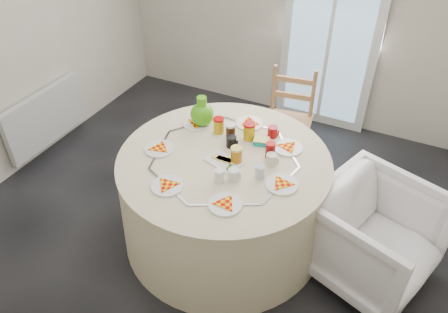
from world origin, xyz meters
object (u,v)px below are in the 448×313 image
at_px(armchair, 374,236).
at_px(radiator, 46,117).
at_px(table, 224,199).
at_px(wooden_chair, 287,124).
at_px(green_pitcher, 202,116).

bearing_deg(armchair, radiator, 106.76).
relative_size(table, armchair, 1.95).
xyz_separation_m(radiator, armchair, (3.27, -0.16, 0.01)).
height_order(radiator, wooden_chair, wooden_chair).
relative_size(radiator, armchair, 1.20).
bearing_deg(radiator, armchair, -2.72).
height_order(wooden_chair, green_pitcher, green_pitcher).
bearing_deg(radiator, table, -7.36).
bearing_deg(wooden_chair, green_pitcher, -129.55).
bearing_deg(radiator, wooden_chair, 20.17).
height_order(table, armchair, armchair).
height_order(wooden_chair, armchair, wooden_chair).
distance_m(table, wooden_chair, 1.11).
bearing_deg(green_pitcher, table, -26.51).
bearing_deg(wooden_chair, table, -104.51).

